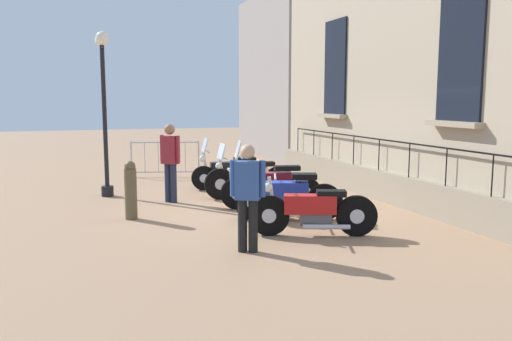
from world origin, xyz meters
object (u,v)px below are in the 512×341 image
object	(u,v)px
crowd_barrier	(165,158)
bollard	(131,190)
motorcycle_blue	(288,197)
motorcycle_red	(312,211)
pedestrian_walking	(170,158)
motorcycle_maroon	(270,186)
motorcycle_white	(249,178)
lamppost	(103,87)
pedestrian_standing	(248,192)
motorcycle_black	(231,172)

from	to	relation	value
crowd_barrier	bollard	xyz separation A→B (m)	(1.50, 5.18, -0.00)
motorcycle_blue	motorcycle_red	size ratio (longest dim) A/B	0.96
pedestrian_walking	motorcycle_maroon	bearing A→B (deg)	144.68
motorcycle_white	bollard	bearing A→B (deg)	24.96
lamppost	crowd_barrier	distance (m)	3.71
motorcycle_white	motorcycle_maroon	distance (m)	1.23
lamppost	pedestrian_standing	size ratio (longest dim) A/B	2.32
pedestrian_standing	motorcycle_blue	bearing A→B (deg)	-128.19
motorcycle_black	motorcycle_red	bearing A→B (deg)	90.01
motorcycle_red	bollard	bearing A→B (deg)	-39.37
motorcycle_blue	lamppost	xyz separation A→B (m)	(3.09, -3.62, 2.09)
pedestrian_walking	pedestrian_standing	bearing A→B (deg)	95.85
motorcycle_black	bollard	xyz separation A→B (m)	(2.73, 2.57, 0.13)
motorcycle_blue	pedestrian_standing	xyz separation A→B (m)	(1.38, 1.75, 0.47)
motorcycle_white	motorcycle_red	distance (m)	3.54
motorcycle_blue	motorcycle_black	bearing A→B (deg)	-88.81
motorcycle_maroon	motorcycle_white	bearing A→B (deg)	-87.66
motorcycle_maroon	pedestrian_standing	distance (m)	3.21
motorcycle_white	crowd_barrier	bearing A→B (deg)	-71.54
motorcycle_black	lamppost	distance (m)	3.67
motorcycle_blue	crowd_barrier	xyz separation A→B (m)	(1.30, -6.20, 0.12)
motorcycle_maroon	lamppost	world-z (taller)	lamppost
motorcycle_red	motorcycle_maroon	bearing A→B (deg)	-92.96
motorcycle_blue	motorcycle_red	world-z (taller)	motorcycle_blue
motorcycle_maroon	motorcycle_red	size ratio (longest dim) A/B	1.02
motorcycle_black	motorcycle_maroon	distance (m)	2.50
pedestrian_standing	motorcycle_maroon	bearing A→B (deg)	-116.63
motorcycle_red	bollard	xyz separation A→B (m)	(2.73, -2.24, 0.13)
lamppost	motorcycle_red	bearing A→B (deg)	121.93
motorcycle_maroon	motorcycle_black	bearing A→B (deg)	-87.26
motorcycle_red	pedestrian_walking	distance (m)	4.05
pedestrian_standing	pedestrian_walking	xyz separation A→B (m)	(0.42, -4.15, 0.08)
motorcycle_maroon	bollard	distance (m)	2.85
pedestrian_standing	motorcycle_black	bearing A→B (deg)	-103.72
motorcycle_white	pedestrian_standing	bearing A→B (deg)	71.36
motorcycle_red	crowd_barrier	xyz separation A→B (m)	(1.23, -7.42, 0.14)
bollard	pedestrian_walking	size ratio (longest dim) A/B	0.65
motorcycle_white	pedestrian_walking	bearing A→B (deg)	-2.44
bollard	motorcycle_maroon	bearing A→B (deg)	-178.62
lamppost	pedestrian_walking	distance (m)	2.35
motorcycle_maroon	lamppost	distance (m)	4.53
lamppost	pedestrian_walking	world-z (taller)	lamppost
motorcycle_black	lamppost	world-z (taller)	lamppost
motorcycle_black	pedestrian_standing	bearing A→B (deg)	76.28
motorcycle_white	crowd_barrier	xyz separation A→B (m)	(1.29, -3.88, 0.11)
motorcycle_white	motorcycle_maroon	size ratio (longest dim) A/B	1.02
motorcycle_maroon	crowd_barrier	world-z (taller)	motorcycle_maroon
motorcycle_maroon	motorcycle_red	bearing A→B (deg)	87.04
motorcycle_blue	pedestrian_standing	distance (m)	2.28
motorcycle_red	pedestrian_standing	size ratio (longest dim) A/B	1.27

